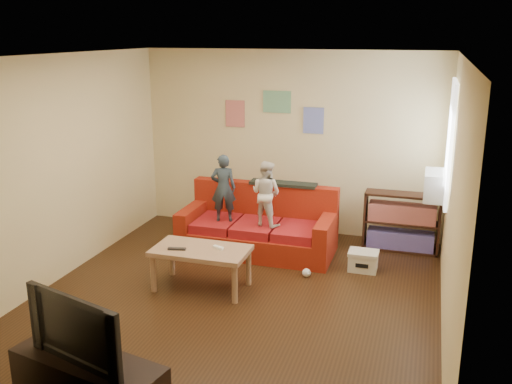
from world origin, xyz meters
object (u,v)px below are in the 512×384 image
(child_a, at_px, (223,188))
(coffee_table, at_px, (201,254))
(child_b, at_px, (266,193))
(bookshelf, at_px, (401,225))
(sofa, at_px, (259,229))
(file_box, at_px, (363,261))
(television, at_px, (84,326))

(child_a, bearing_deg, coffee_table, 81.67)
(child_b, height_order, bookshelf, child_b)
(sofa, distance_m, child_a, 0.77)
(bookshelf, bearing_deg, coffee_table, -137.91)
(file_box, xyz_separation_m, television, (-1.73, -3.48, 0.64))
(child_b, distance_m, coffee_table, 1.36)
(television, bearing_deg, child_b, 100.33)
(child_a, distance_m, bookshelf, 2.51)
(coffee_table, height_order, television, television)
(bookshelf, relative_size, television, 1.03)
(sofa, height_order, bookshelf, sofa)
(child_b, bearing_deg, child_a, 17.71)
(coffee_table, bearing_deg, child_a, 97.60)
(bookshelf, distance_m, file_box, 0.99)
(child_a, height_order, child_b, child_a)
(coffee_table, distance_m, file_box, 2.10)
(coffee_table, relative_size, bookshelf, 1.09)
(file_box, height_order, television, television)
(bookshelf, bearing_deg, file_box, -114.95)
(child_b, relative_size, file_box, 2.36)
(sofa, height_order, file_box, sofa)
(child_a, bearing_deg, sofa, -175.17)
(sofa, bearing_deg, file_box, -11.18)
(child_a, xyz_separation_m, child_b, (0.60, 0.00, -0.03))
(bookshelf, distance_m, television, 4.87)
(child_a, relative_size, file_box, 2.49)
(child_a, bearing_deg, child_b, 164.07)
(file_box, bearing_deg, coffee_table, -148.31)
(child_a, relative_size, child_b, 1.06)
(sofa, xyz_separation_m, file_box, (1.48, -0.29, -0.18))
(bookshelf, height_order, television, television)
(file_box, bearing_deg, child_b, 174.83)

